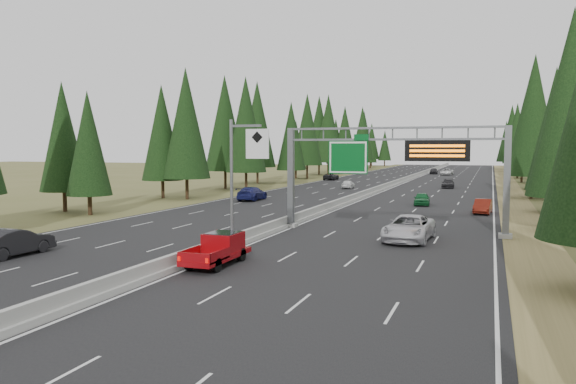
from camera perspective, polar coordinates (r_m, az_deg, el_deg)
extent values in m
cube|color=black|center=(88.03, 9.98, 0.32)|extent=(32.00, 260.00, 0.08)
cube|color=olive|center=(86.75, 21.64, 0.01)|extent=(3.60, 260.00, 0.06)
cube|color=brown|center=(92.77, -0.91, 0.59)|extent=(3.60, 260.00, 0.06)
cube|color=gray|center=(88.02, 9.99, 0.45)|extent=(0.70, 260.00, 0.30)
cube|color=gray|center=(87.99, 9.99, 0.70)|extent=(0.30, 260.00, 0.60)
cube|color=slate|center=(44.11, 0.30, 1.44)|extent=(0.45, 0.45, 7.80)
cube|color=gray|center=(44.47, 0.30, -3.39)|extent=(0.90, 0.90, 0.30)
cube|color=slate|center=(41.56, 21.35, 0.95)|extent=(0.45, 0.45, 7.80)
cube|color=gray|center=(41.94, 21.21, -4.17)|extent=(0.90, 0.90, 0.30)
cube|color=slate|center=(42.08, 10.59, 6.42)|extent=(15.85, 0.35, 0.16)
cube|color=slate|center=(42.06, 10.57, 5.28)|extent=(15.85, 0.35, 0.16)
cube|color=#054C19|center=(42.47, 6.12, 3.52)|extent=(3.00, 0.10, 2.50)
cube|color=silver|center=(42.42, 6.10, 3.52)|extent=(2.85, 0.02, 2.35)
cube|color=#054C19|center=(42.25, 7.46, 5.54)|extent=(1.10, 0.10, 0.45)
cube|color=black|center=(41.35, 14.91, 4.07)|extent=(4.50, 0.40, 1.50)
cube|color=orange|center=(41.13, 14.89, 4.55)|extent=(3.80, 0.02, 0.18)
cube|color=orange|center=(41.13, 14.88, 4.07)|extent=(3.80, 0.02, 0.18)
cube|color=orange|center=(41.13, 14.87, 3.58)|extent=(3.80, 0.02, 0.18)
cylinder|color=slate|center=(35.02, -5.75, 0.79)|extent=(0.20, 0.20, 8.00)
cube|color=gray|center=(35.48, -5.70, -5.51)|extent=(0.50, 0.50, 0.20)
cube|color=slate|center=(34.55, -4.29, 6.72)|extent=(2.00, 0.15, 0.15)
cube|color=silver|center=(34.09, -3.13, 4.91)|extent=(1.50, 0.06, 1.80)
cylinder|color=black|center=(47.39, 26.48, -2.02)|extent=(0.40, 0.40, 2.68)
cone|color=black|center=(47.25, 26.84, 8.14)|extent=(6.04, 6.04, 14.09)
cylinder|color=black|center=(60.34, 25.25, -0.88)|extent=(0.40, 0.40, 2.26)
cone|color=black|center=(60.15, 25.47, 5.84)|extent=(5.09, 5.09, 11.88)
cylinder|color=black|center=(76.55, 23.49, 0.45)|extent=(0.40, 0.40, 2.87)
cone|color=black|center=(76.50, 23.70, 7.17)|extent=(6.46, 6.46, 15.07)
cylinder|color=black|center=(80.46, 25.66, 0.22)|extent=(0.40, 0.40, 1.93)
cone|color=black|center=(80.28, 25.81, 4.53)|extent=(4.35, 4.35, 10.15)
cylinder|color=black|center=(93.97, 23.32, 1.07)|extent=(0.40, 0.40, 2.67)
cone|color=black|center=(93.90, 23.48, 6.16)|extent=(6.01, 6.01, 14.01)
cylinder|color=black|center=(94.76, 25.73, 1.05)|extent=(0.40, 0.40, 2.76)
cone|color=black|center=(94.70, 25.91, 6.26)|extent=(6.21, 6.21, 14.48)
cylinder|color=black|center=(112.51, 22.65, 1.54)|extent=(0.40, 0.40, 2.47)
cone|color=black|center=(112.43, 22.76, 5.47)|extent=(5.55, 5.55, 12.95)
cylinder|color=black|center=(111.61, 24.17, 1.49)|extent=(0.40, 0.40, 2.54)
cone|color=black|center=(111.54, 24.30, 5.57)|extent=(5.71, 5.71, 13.33)
cylinder|color=black|center=(126.83, 22.28, 1.75)|extent=(0.40, 0.40, 2.03)
cone|color=black|center=(126.72, 22.36, 4.61)|extent=(4.56, 4.56, 10.64)
cylinder|color=black|center=(128.37, 23.71, 1.70)|extent=(0.40, 0.40, 1.88)
cone|color=black|center=(128.26, 23.79, 4.32)|extent=(4.23, 4.23, 9.86)
cylinder|color=black|center=(143.64, 22.13, 2.17)|extent=(0.40, 0.40, 2.72)
cone|color=black|center=(143.59, 22.23, 5.56)|extent=(6.12, 6.12, 14.28)
cylinder|color=black|center=(146.30, 23.30, 2.16)|extent=(0.40, 0.40, 2.68)
cone|color=black|center=(146.25, 23.41, 5.44)|extent=(6.03, 6.03, 14.07)
cylinder|color=black|center=(161.46, 21.67, 2.43)|extent=(0.40, 0.40, 2.86)
cone|color=black|center=(161.44, 21.77, 5.60)|extent=(6.43, 6.43, 15.00)
cylinder|color=black|center=(163.76, 23.15, 2.30)|extent=(0.40, 0.40, 2.25)
cone|color=black|center=(163.69, 23.23, 4.76)|extent=(5.06, 5.06, 11.80)
cylinder|color=black|center=(178.51, 21.21, 2.52)|extent=(0.40, 0.40, 2.30)
cone|color=black|center=(178.45, 21.27, 4.83)|extent=(5.19, 5.19, 12.10)
cylinder|color=black|center=(179.64, 23.00, 2.42)|extent=(0.40, 0.40, 1.94)
cone|color=black|center=(179.56, 23.06, 4.35)|extent=(4.37, 4.37, 10.19)
cylinder|color=black|center=(196.64, 21.53, 2.59)|extent=(0.40, 0.40, 1.84)
cone|color=black|center=(196.57, 21.58, 4.27)|extent=(4.13, 4.13, 9.64)
cylinder|color=black|center=(193.74, 22.50, 2.71)|extent=(0.40, 0.40, 2.96)
cone|color=black|center=(193.73, 22.58, 5.44)|extent=(6.66, 6.66, 15.54)
cylinder|color=black|center=(56.27, -19.48, -1.27)|extent=(0.40, 0.40, 1.87)
cone|color=black|center=(56.02, -19.64, 4.70)|extent=(4.22, 4.22, 9.84)
cylinder|color=black|center=(60.05, -21.72, -0.89)|extent=(0.40, 0.40, 2.06)
cone|color=black|center=(59.83, -21.90, 5.27)|extent=(4.64, 4.64, 10.83)
cylinder|color=black|center=(70.57, -10.22, 0.33)|extent=(0.40, 0.40, 2.59)
cone|color=black|center=(70.46, -10.31, 6.91)|extent=(5.83, 5.83, 13.61)
cylinder|color=black|center=(72.67, -12.59, 0.29)|extent=(0.40, 0.40, 2.29)
cone|color=black|center=(72.52, -12.69, 5.93)|extent=(5.15, 5.15, 12.01)
cylinder|color=black|center=(84.74, -4.27, 1.11)|extent=(0.40, 0.40, 2.73)
cone|color=black|center=(84.67, -4.31, 6.88)|extent=(6.13, 6.13, 14.31)
cylinder|color=black|center=(88.07, -6.38, 1.26)|extent=(0.40, 0.40, 2.82)
cone|color=black|center=(88.02, -6.43, 6.99)|extent=(6.34, 6.34, 14.79)
cylinder|color=black|center=(101.90, 0.32, 1.59)|extent=(0.40, 0.40, 2.35)
cone|color=black|center=(101.79, 0.32, 5.72)|extent=(5.29, 5.29, 12.34)
cylinder|color=black|center=(101.44, -3.12, 1.73)|extent=(0.40, 0.40, 2.93)
cone|color=black|center=(101.41, -3.14, 6.90)|extent=(6.59, 6.59, 15.37)
cylinder|color=black|center=(116.64, 1.96, 2.06)|extent=(0.40, 0.40, 2.81)
cone|color=black|center=(116.60, 1.97, 6.38)|extent=(6.33, 6.33, 14.77)
cylinder|color=black|center=(117.95, 0.80, 1.88)|extent=(0.40, 0.40, 1.94)
cone|color=black|center=(117.83, 0.80, 4.83)|extent=(4.38, 4.38, 10.21)
cylinder|color=black|center=(132.31, 4.10, 2.39)|extent=(0.40, 0.40, 3.02)
cone|color=black|center=(132.30, 4.12, 6.47)|extent=(6.79, 6.79, 15.85)
cylinder|color=black|center=(135.05, 3.17, 2.43)|extent=(0.40, 0.40, 3.01)
cone|color=black|center=(135.04, 3.18, 6.42)|extent=(6.76, 6.76, 15.78)
cylinder|color=black|center=(147.44, 5.77, 2.54)|extent=(0.40, 0.40, 2.77)
cone|color=black|center=(147.40, 5.80, 5.90)|extent=(6.23, 6.23, 14.53)
cylinder|color=black|center=(148.18, 4.86, 2.46)|extent=(0.40, 0.40, 2.25)
cone|color=black|center=(148.10, 4.87, 5.18)|extent=(5.07, 5.07, 11.82)
cylinder|color=black|center=(164.09, 7.53, 2.75)|extent=(0.40, 0.40, 2.94)
cone|color=black|center=(164.08, 7.56, 5.95)|extent=(6.61, 6.61, 15.43)
cylinder|color=black|center=(166.81, 6.08, 2.59)|extent=(0.40, 0.40, 1.78)
cone|color=black|center=(166.72, 6.10, 4.50)|extent=(4.01, 4.01, 9.35)
cylinder|color=black|center=(180.06, 8.37, 2.70)|extent=(0.40, 0.40, 1.78)
cone|color=black|center=(179.98, 8.39, 4.47)|extent=(4.00, 4.00, 9.34)
cylinder|color=black|center=(183.01, 7.71, 2.92)|extent=(0.40, 0.40, 2.92)
cone|color=black|center=(182.99, 7.74, 5.78)|extent=(6.57, 6.57, 15.33)
cylinder|color=black|center=(199.52, 9.78, 2.89)|extent=(0.40, 0.40, 2.02)
cone|color=black|center=(199.45, 9.80, 4.70)|extent=(4.54, 4.54, 10.59)
cylinder|color=black|center=(200.43, 8.47, 2.97)|extent=(0.40, 0.40, 2.43)
cone|color=black|center=(200.38, 8.49, 5.14)|extent=(5.47, 5.47, 12.75)
imported|color=silver|center=(38.74, 12.18, -3.61)|extent=(3.16, 6.30, 1.71)
cylinder|color=black|center=(29.40, -9.99, -7.12)|extent=(0.27, 0.73, 0.73)
cylinder|color=black|center=(28.67, -7.30, -7.38)|extent=(0.27, 0.73, 0.73)
cylinder|color=black|center=(31.98, -7.30, -6.15)|extent=(0.27, 0.73, 0.73)
cylinder|color=black|center=(31.31, -4.77, -6.35)|extent=(0.27, 0.73, 0.73)
cube|color=#96090E|center=(30.34, -7.26, -6.46)|extent=(1.82, 5.09, 0.27)
cube|color=#96090E|center=(30.94, -6.58, -5.04)|extent=(1.73, 2.00, 1.00)
cube|color=black|center=(30.90, -6.58, -4.55)|extent=(1.54, 1.73, 0.50)
cube|color=#96090E|center=(29.51, -9.98, -6.18)|extent=(0.09, 2.18, 0.54)
cube|color=#96090E|center=(28.70, -6.98, -6.44)|extent=(0.09, 2.18, 0.54)
cube|color=#96090E|center=(28.16, -9.56, -6.68)|extent=(1.82, 0.09, 0.54)
imported|color=#145B2A|center=(63.23, 13.44, -0.68)|extent=(1.97, 4.19, 1.39)
imported|color=maroon|center=(56.69, 19.19, -1.39)|extent=(1.78, 4.30, 1.38)
imported|color=black|center=(91.60, 15.95, 0.82)|extent=(2.06, 4.71, 1.35)
imported|color=silver|center=(135.30, 15.84, 1.98)|extent=(2.92, 5.50, 1.47)
imported|color=black|center=(140.09, 14.58, 2.08)|extent=(1.84, 4.35, 1.47)
imported|color=black|center=(36.30, -26.08, -4.60)|extent=(1.87, 4.92, 1.60)
imported|color=navy|center=(67.36, -3.69, -0.15)|extent=(2.53, 5.71, 1.63)
imported|color=silver|center=(87.45, 6.14, 0.80)|extent=(1.71, 3.95, 1.33)
imported|color=black|center=(110.78, 4.40, 1.60)|extent=(2.52, 5.11, 1.39)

